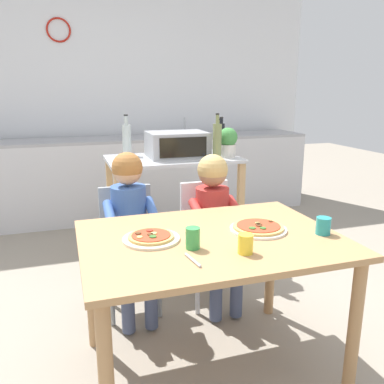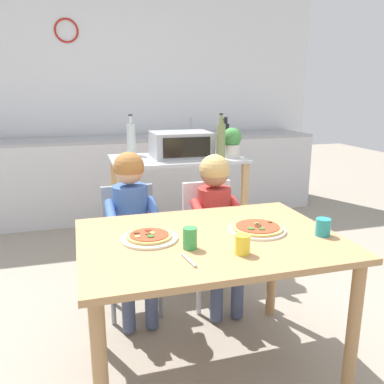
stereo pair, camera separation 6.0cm
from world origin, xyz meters
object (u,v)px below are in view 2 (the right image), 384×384
Objects in this scene: bottle_dark_olive_oil at (131,139)px; pizza_plate_cream at (149,237)px; dining_table at (209,256)px; pizza_plate_white at (257,229)px; bottle_clear_vinegar at (223,138)px; drinking_cup_green at (190,238)px; potted_herb_plant at (232,142)px; drinking_cup_teal at (323,227)px; bottle_tall_green_wine at (221,141)px; child_in_red_shirt at (217,212)px; dining_chair_left at (131,239)px; bottle_slim_sauce at (225,138)px; drinking_cup_yellow at (242,244)px; dining_chair_right at (211,233)px; kitchen_island_cart at (177,193)px; toaster_oven at (181,144)px; child_in_blue_striped_shirt at (132,216)px.

pizza_plate_cream is at bearing -95.25° from bottle_dark_olive_oil.
dining_table is 0.28m from pizza_plate_white.
bottle_dark_olive_oil reaches higher than bottle_clear_vinegar.
dining_table is 0.23m from drinking_cup_green.
potted_herb_plant is 1.43m from drinking_cup_teal.
child_in_red_shirt is (-0.23, -0.57, -0.38)m from bottle_tall_green_wine.
drinking_cup_teal is at bearing -47.63° from dining_chair_left.
dining_chair_left reaches higher than pizza_plate_white.
bottle_slim_sauce is 0.31× the size of child_in_red_shirt.
pizza_plate_cream is 3.14× the size of drinking_cup_yellow.
bottle_dark_olive_oil reaches higher than pizza_plate_white.
pizza_plate_cream is (-0.91, -1.23, -0.27)m from potted_herb_plant.
bottle_tall_green_wine is at bearing 62.99° from dining_chair_right.
kitchen_island_cart is at bearing 70.50° from pizza_plate_cream.
potted_herb_plant is at bearing -95.86° from bottle_slim_sauce.
dining_table is at bearing -97.78° from kitchen_island_cart.
kitchen_island_cart is 1.44m from pizza_plate_cream.
drinking_cup_green is at bearing -118.30° from child_in_red_shirt.
dining_chair_left is 1.00× the size of dining_chair_right.
drinking_cup_green is at bearing -162.42° from pizza_plate_white.
bottle_tall_green_wine is 0.73m from child_in_red_shirt.
drinking_cup_green is (-0.36, -1.53, -0.21)m from toaster_oven.
pizza_plate_cream is at bearing 167.64° from drinking_cup_teal.
toaster_oven is 0.41m from potted_herb_plant.
toaster_oven reaches higher than child_in_red_shirt.
toaster_oven is 0.35m from bottle_tall_green_wine.
drinking_cup_yellow is (-0.55, -1.51, -0.24)m from potted_herb_plant.
kitchen_island_cart is 10.76× the size of drinking_cup_green.
potted_herb_plant is 1.17m from dining_chair_left.
bottle_dark_olive_oil is 1.13m from dining_chair_right.
potted_herb_plant is 0.30× the size of dining_chair_right.
dining_chair_left is at bearing -128.71° from toaster_oven.
bottle_tall_green_wine is 3.66× the size of drinking_cup_green.
potted_herb_plant reaches higher than child_in_blue_striped_shirt.
dining_chair_right is 8.25× the size of drinking_cup_green.
bottle_clear_vinegar reaches higher than potted_herb_plant.
child_in_red_shirt is (0.55, -0.16, 0.19)m from dining_chair_left.
bottle_clear_vinegar is 0.36× the size of dining_chair_right.
potted_herb_plant is (0.13, 0.09, -0.02)m from bottle_tall_green_wine.
bottle_slim_sauce reaches higher than bottle_clear_vinegar.
bottle_slim_sauce is at bearing 9.65° from kitchen_island_cart.
child_in_blue_striped_shirt is at bearing -98.43° from bottle_dark_olive_oil.
bottle_tall_green_wine is (-0.17, -0.39, 0.03)m from bottle_clear_vinegar.
dining_chair_right is 0.77× the size of child_in_blue_striped_shirt.
child_in_blue_striped_shirt is 1.03× the size of child_in_red_shirt.
bottle_clear_vinegar reaches higher than drinking_cup_teal.
drinking_cup_teal is (0.28, -0.15, 0.03)m from pizza_plate_white.
dining_chair_left is at bearing -139.41° from bottle_clear_vinegar.
dining_table is at bearing -109.59° from dining_chair_right.
toaster_oven is at bearing -159.28° from bottle_clear_vinegar.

